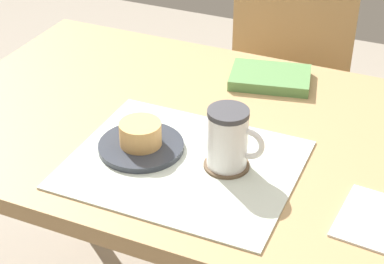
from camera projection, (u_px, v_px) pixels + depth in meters
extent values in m
cylinder|color=tan|center=(83.00, 148.00, 1.93)|extent=(0.05, 0.05, 0.70)
cube|color=tan|center=(207.00, 135.00, 1.32)|extent=(1.16, 0.72, 0.04)
cylinder|color=tan|center=(324.00, 207.00, 1.91)|extent=(0.04, 0.04, 0.43)
cylinder|color=tan|center=(209.00, 187.00, 1.99)|extent=(0.04, 0.04, 0.43)
cylinder|color=tan|center=(334.00, 143.00, 2.20)|extent=(0.04, 0.04, 0.43)
cylinder|color=tan|center=(233.00, 129.00, 2.28)|extent=(0.04, 0.04, 0.43)
cube|color=tan|center=(280.00, 103.00, 1.97)|extent=(0.47, 0.47, 0.04)
cube|color=tan|center=(295.00, 9.00, 2.00)|extent=(0.39, 0.09, 0.43)
cube|color=silver|center=(183.00, 164.00, 1.20)|extent=(0.42, 0.34, 0.00)
cylinder|color=#333842|center=(141.00, 146.00, 1.24)|extent=(0.17, 0.17, 0.01)
cylinder|color=#E0A860|center=(140.00, 134.00, 1.22)|extent=(0.08, 0.08, 0.05)
cylinder|color=brown|center=(227.00, 165.00, 1.19)|extent=(0.09, 0.09, 0.00)
cylinder|color=white|center=(227.00, 140.00, 1.16)|extent=(0.07, 0.07, 0.11)
cylinder|color=#3D3D42|center=(228.00, 113.00, 1.13)|extent=(0.08, 0.08, 0.01)
torus|color=white|center=(248.00, 144.00, 1.15)|extent=(0.06, 0.01, 0.06)
cube|color=#598C4C|center=(270.00, 78.00, 1.47)|extent=(0.20, 0.16, 0.02)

